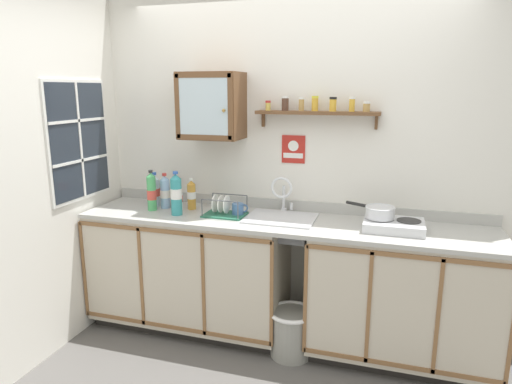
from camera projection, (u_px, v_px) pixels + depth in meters
The scene contains 23 objects.
floor at pixel (264, 369), 3.08m from camera, with size 6.02×6.02×0.00m, color #565451.
back_wall at pixel (291, 160), 3.46m from camera, with size 3.62×0.07×2.64m.
side_wall_left at pixel (33, 173), 2.99m from camera, with size 0.05×3.50×2.64m, color silver.
lower_cabinet_run at pixel (190, 271), 3.56m from camera, with size 1.54×0.60×0.92m.
lower_cabinet_run_right at pixel (402, 298), 3.10m from camera, with size 1.26×0.60×0.92m.
countertop at pixel (280, 222), 3.25m from camera, with size 2.98×0.62×0.03m, color #B2B2AD.
backsplash at pixel (289, 205), 3.50m from camera, with size 2.98×0.02×0.08m, color #B2B2AD.
sink at pixel (281, 222), 3.29m from camera, with size 0.50×0.43×0.42m.
hot_plate_stove at pixel (394, 225), 3.00m from camera, with size 0.39×0.30×0.07m.
saucepan at pixel (379, 212), 3.03m from camera, with size 0.34×0.23×0.08m.
bottle_juice_amber_0 at pixel (191, 195), 3.51m from camera, with size 0.07×0.07×0.25m.
bottle_soda_green_1 at pixel (152, 192), 3.47m from camera, with size 0.07×0.07×0.32m.
bottle_opaque_white_2 at pixel (178, 197), 3.50m from camera, with size 0.07×0.07×0.23m.
bottle_water_blue_3 at pixel (165, 192), 3.55m from camera, with size 0.08×0.08×0.28m.
bottle_detergent_teal_4 at pixel (176, 194), 3.34m from camera, with size 0.08×0.08×0.33m.
bottle_water_clear_5 at pixel (155, 191), 3.59m from camera, with size 0.08×0.08×0.28m.
dish_rack at pixel (224, 210), 3.35m from camera, with size 0.30×0.22×0.16m.
mug at pixel (238, 209), 3.34m from camera, with size 0.11×0.10×0.09m.
wall_cabinet at pixel (212, 106), 3.36m from camera, with size 0.46×0.33×0.49m.
spice_shelf at pixel (317, 110), 3.22m from camera, with size 0.89×0.14×0.23m.
warning_sign at pixel (293, 149), 3.40m from camera, with size 0.18×0.01×0.21m.
window at pixel (79, 141), 3.36m from camera, with size 0.03×0.66×0.89m.
trash_bin at pixel (291, 331), 3.20m from camera, with size 0.33×0.33×0.35m.
Camera 1 is at (0.76, -2.62, 1.87)m, focal length 31.62 mm.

